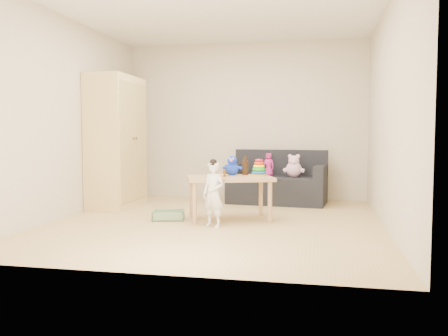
% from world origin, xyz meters
% --- Properties ---
extents(room, '(4.50, 4.50, 4.50)m').
position_xyz_m(room, '(0.00, 0.00, 1.30)').
color(room, tan).
rests_on(room, ground).
extents(wardrobe, '(0.54, 1.07, 1.93)m').
position_xyz_m(wardrobe, '(-1.72, 0.94, 0.97)').
color(wardrobe, '#E8C37F').
rests_on(wardrobe, ground).
extents(sofa, '(1.56, 0.91, 0.42)m').
position_xyz_m(sofa, '(0.60, 1.75, 0.21)').
color(sofa, black).
rests_on(sofa, ground).
extents(play_table, '(1.21, 0.97, 0.55)m').
position_xyz_m(play_table, '(0.14, 0.15, 0.28)').
color(play_table, tan).
rests_on(play_table, ground).
extents(storage_bin, '(0.45, 0.38, 0.12)m').
position_xyz_m(storage_bin, '(-0.62, 0.01, 0.06)').
color(storage_bin, gray).
rests_on(storage_bin, ground).
extents(toddler, '(0.33, 0.28, 0.75)m').
position_xyz_m(toddler, '(0.04, -0.32, 0.38)').
color(toddler, white).
rests_on(toddler, ground).
extents(pink_bear, '(0.26, 0.23, 0.30)m').
position_xyz_m(pink_bear, '(0.85, 1.71, 0.57)').
color(pink_bear, '#FFBBDC').
rests_on(pink_bear, sofa).
extents(doll, '(0.22, 0.18, 0.36)m').
position_xyz_m(doll, '(0.47, 1.69, 0.60)').
color(doll, '#D7288E').
rests_on(doll, sofa).
extents(ring_stacker, '(0.19, 0.19, 0.21)m').
position_xyz_m(ring_stacker, '(0.49, 0.33, 0.64)').
color(ring_stacker, '#FFB20D').
rests_on(ring_stacker, play_table).
extents(brown_bottle, '(0.08, 0.08, 0.24)m').
position_xyz_m(brown_bottle, '(0.30, 0.42, 0.65)').
color(brown_bottle, black).
rests_on(brown_bottle, play_table).
extents(blue_plush, '(0.26, 0.24, 0.26)m').
position_xyz_m(blue_plush, '(0.14, 0.35, 0.68)').
color(blue_plush, blue).
rests_on(blue_plush, play_table).
extents(wooden_figure, '(0.04, 0.04, 0.10)m').
position_xyz_m(wooden_figure, '(0.09, 0.12, 0.60)').
color(wooden_figure, brown).
rests_on(wooden_figure, play_table).
extents(yellow_book, '(0.26, 0.26, 0.02)m').
position_xyz_m(yellow_book, '(-0.01, 0.22, 0.56)').
color(yellow_book, '#F9A51A').
rests_on(yellow_book, play_table).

